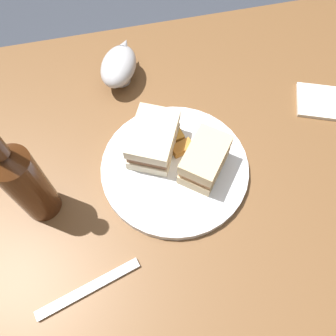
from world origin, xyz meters
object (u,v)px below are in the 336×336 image
at_px(sandwich_half_right, 156,139).
at_px(fork, 89,289).
at_px(cider_bottle, 24,184).
at_px(plate, 175,168).
at_px(sandwich_half_left, 205,159).
at_px(napkin, 323,102).
at_px(gravy_boat, 119,66).

distance_m(sandwich_half_right, fork, 0.29).
bearing_deg(sandwich_half_right, cider_bottle, 17.07).
bearing_deg(fork, plate, -151.35).
bearing_deg(sandwich_half_left, napkin, -161.03).
height_order(plate, sandwich_half_right, sandwich_half_right).
bearing_deg(cider_bottle, fork, 111.19).
height_order(plate, napkin, plate).
xyz_separation_m(sandwich_half_right, cider_bottle, (0.23, 0.07, 0.06)).
distance_m(napkin, fork, 0.61).
bearing_deg(gravy_boat, napkin, 158.39).
bearing_deg(napkin, plate, 13.85).
relative_size(sandwich_half_left, fork, 0.66).
bearing_deg(cider_bottle, sandwich_half_left, -178.92).
relative_size(gravy_boat, fork, 0.75).
relative_size(plate, sandwich_half_right, 2.06).
distance_m(sandwich_half_left, napkin, 0.32).
bearing_deg(sandwich_half_left, sandwich_half_right, -39.39).
height_order(cider_bottle, napkin, cider_bottle).
distance_m(plate, sandwich_half_right, 0.07).
xyz_separation_m(plate, cider_bottle, (0.25, 0.02, 0.09)).
distance_m(sandwich_half_left, sandwich_half_right, 0.10).
bearing_deg(sandwich_half_right, fork, 54.83).
relative_size(sandwich_half_left, sandwich_half_right, 0.87).
height_order(sandwich_half_right, cider_bottle, cider_bottle).
xyz_separation_m(plate, sandwich_half_right, (0.03, -0.05, 0.04)).
distance_m(sandwich_half_right, napkin, 0.38).
height_order(sandwich_half_right, fork, sandwich_half_right).
relative_size(sandwich_half_right, napkin, 1.25).
relative_size(cider_bottle, napkin, 2.33).
height_order(napkin, fork, napkin).
distance_m(sandwich_half_right, gravy_boat, 0.21).
height_order(sandwich_half_left, gravy_boat, sandwich_half_left).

